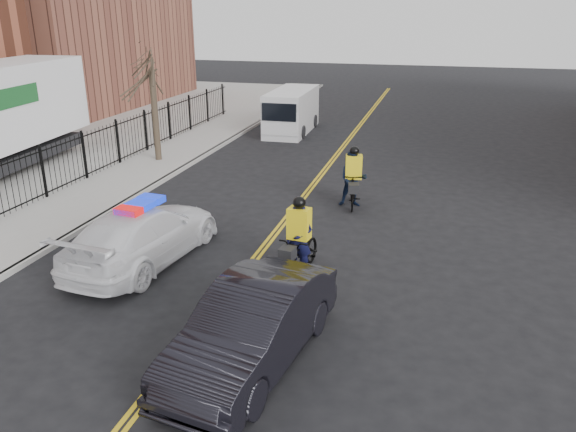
% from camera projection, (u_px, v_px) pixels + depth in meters
% --- Properties ---
extents(ground, '(120.00, 120.00, 0.00)m').
position_uv_depth(ground, '(241.00, 277.00, 14.79)').
color(ground, black).
rests_on(ground, ground).
extents(center_line_left, '(0.10, 60.00, 0.01)m').
position_uv_depth(center_line_left, '(308.00, 188.00, 22.03)').
color(center_line_left, gold).
rests_on(center_line_left, ground).
extents(center_line_right, '(0.10, 60.00, 0.01)m').
position_uv_depth(center_line_right, '(312.00, 189.00, 21.99)').
color(center_line_right, gold).
rests_on(center_line_right, ground).
extents(sidewalk, '(3.00, 60.00, 0.15)m').
position_uv_depth(sidewalk, '(139.00, 173.00, 23.86)').
color(sidewalk, '#999590').
rests_on(sidewalk, ground).
extents(curb, '(0.20, 60.00, 0.15)m').
position_uv_depth(curb, '(171.00, 175.00, 23.48)').
color(curb, '#999590').
rests_on(curb, ground).
extents(iron_fence, '(0.12, 28.00, 2.00)m').
position_uv_depth(iron_fence, '(105.00, 149.00, 23.91)').
color(iron_fence, black).
rests_on(iron_fence, ground).
extents(warehouse_far, '(14.00, 18.00, 14.00)m').
position_uv_depth(warehouse_far, '(48.00, 2.00, 39.75)').
color(warehouse_far, brown).
rests_on(warehouse_far, ground).
extents(street_tree, '(3.20, 3.20, 4.80)m').
position_uv_depth(street_tree, '(153.00, 84.00, 24.48)').
color(street_tree, '#35281F').
rests_on(street_tree, sidewalk).
extents(police_cruiser, '(2.74, 5.66, 1.75)m').
position_uv_depth(police_cruiser, '(143.00, 234.00, 15.47)').
color(police_cruiser, white).
rests_on(police_cruiser, ground).
extents(dark_sedan, '(2.48, 5.19, 1.64)m').
position_uv_depth(dark_sedan, '(253.00, 326.00, 10.97)').
color(dark_sedan, black).
rests_on(dark_sedan, ground).
extents(cargo_van, '(2.29, 5.65, 2.34)m').
position_uv_depth(cargo_van, '(291.00, 112.00, 31.54)').
color(cargo_van, silver).
rests_on(cargo_van, ground).
extents(cyclist_near, '(1.06, 2.29, 2.16)m').
position_uv_depth(cyclist_near, '(299.00, 248.00, 14.74)').
color(cyclist_near, black).
rests_on(cyclist_near, ground).
extents(cyclist_far, '(1.09, 2.23, 2.18)m').
position_uv_depth(cyclist_far, '(353.00, 183.00, 19.80)').
color(cyclist_far, black).
rests_on(cyclist_far, ground).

